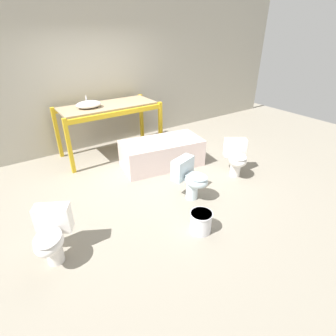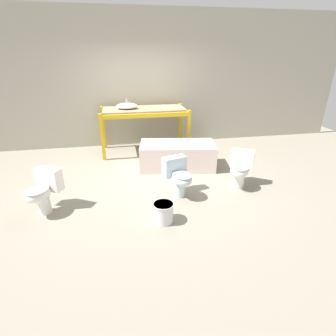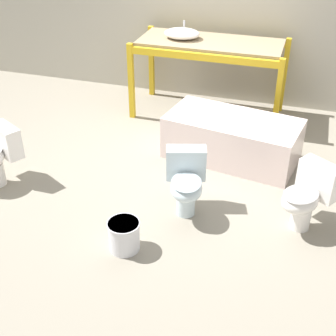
{
  "view_description": "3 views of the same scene",
  "coord_description": "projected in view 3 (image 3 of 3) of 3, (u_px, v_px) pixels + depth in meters",
  "views": [
    {
      "loc": [
        -1.94,
        -3.68,
        2.43
      ],
      "look_at": [
        -0.02,
        -0.87,
        0.59
      ],
      "focal_mm": 28.0,
      "sensor_mm": 36.0,
      "label": 1
    },
    {
      "loc": [
        -0.57,
        -4.8,
        2.24
      ],
      "look_at": [
        0.17,
        -0.86,
        0.47
      ],
      "focal_mm": 28.0,
      "sensor_mm": 36.0,
      "label": 2
    },
    {
      "loc": [
        1.3,
        -4.66,
        2.92
      ],
      "look_at": [
        0.15,
        -0.98,
        0.48
      ],
      "focal_mm": 50.0,
      "sensor_mm": 36.0,
      "label": 3
    }
  ],
  "objects": [
    {
      "name": "ground_plane",
      "position": [
        180.0,
        158.0,
        5.65
      ],
      "size": [
        12.0,
        12.0,
        0.0
      ],
      "primitive_type": "plane",
      "color": "gray"
    },
    {
      "name": "bucket_white",
      "position": [
        124.0,
        235.0,
        4.21
      ],
      "size": [
        0.3,
        0.3,
        0.29
      ],
      "color": "silver",
      "rests_on": "ground_plane"
    },
    {
      "name": "bathtub_main",
      "position": [
        232.0,
        136.0,
        5.5
      ],
      "size": [
        1.63,
        0.99,
        0.52
      ],
      "rotation": [
        0.0,
        0.0,
        -0.17
      ],
      "color": "silver",
      "rests_on": "ground_plane"
    },
    {
      "name": "sink_basin",
      "position": [
        182.0,
        33.0,
        6.2
      ],
      "size": [
        0.48,
        0.37,
        0.21
      ],
      "color": "white",
      "rests_on": "shelving_rack"
    },
    {
      "name": "toilet_far",
      "position": [
        307.0,
        195.0,
        4.38
      ],
      "size": [
        0.59,
        0.64,
        0.64
      ],
      "rotation": [
        0.0,
        0.0,
        -0.58
      ],
      "color": "white",
      "rests_on": "ground_plane"
    },
    {
      "name": "shelving_rack",
      "position": [
        210.0,
        52.0,
        6.22
      ],
      "size": [
        2.03,
        0.91,
        1.05
      ],
      "color": "gold",
      "rests_on": "ground_plane"
    },
    {
      "name": "toilet_near",
      "position": [
        186.0,
        181.0,
        4.58
      ],
      "size": [
        0.49,
        0.62,
        0.64
      ],
      "rotation": [
        0.0,
        0.0,
        0.29
      ],
      "color": "silver",
      "rests_on": "ground_plane"
    }
  ]
}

